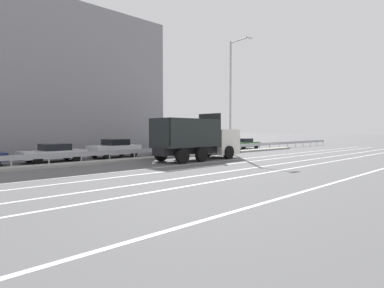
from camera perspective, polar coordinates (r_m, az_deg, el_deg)
name	(u,v)px	position (r m, az deg, el deg)	size (l,w,h in m)	color
ground_plane	(207,157)	(25.03, 2.83, -2.55)	(320.00, 320.00, 0.00)	#565659
lane_strip_0	(215,162)	(21.59, 4.33, -3.37)	(57.55, 0.16, 0.01)	silver
lane_strip_1	(233,164)	(20.49, 7.76, -3.71)	(57.55, 0.16, 0.01)	silver
lane_strip_2	(262,167)	(19.12, 13.11, -4.21)	(57.55, 0.16, 0.01)	silver
lane_strip_3	(287,169)	(18.22, 17.57, -4.60)	(57.55, 0.16, 0.01)	silver
lane_strip_4	(356,176)	(16.72, 28.74, -5.45)	(57.55, 0.16, 0.01)	silver
median_island	(193,155)	(26.27, 0.11, -2.10)	(31.65, 1.10, 0.18)	gray
median_guardrail	(185,149)	(27.00, -1.36, -0.96)	(57.55, 0.09, 0.78)	#9EA0A5
dump_truck	(206,143)	(23.43, 2.64, 0.17)	(7.73, 2.80, 3.57)	silver
median_road_sign	(211,142)	(27.82, 3.59, 0.30)	(0.72, 0.16, 2.15)	white
street_lamp_1	(232,92)	(29.90, 7.58, 9.79)	(0.72, 2.59, 10.91)	#ADADB2
parked_car_2	(53,153)	(23.56, -24.88, -1.49)	(4.40, 2.15, 1.30)	silver
parked_car_3	(115,148)	(25.68, -14.52, -0.78)	(4.27, 2.26, 1.52)	silver
parked_car_4	(172,146)	(28.18, -3.76, -0.45)	(4.05, 2.10, 1.49)	navy
parked_car_5	(214,145)	(32.52, 4.19, -0.15)	(4.60, 2.06, 1.37)	black
parked_car_6	(244,143)	(36.70, 9.82, 0.11)	(4.02, 2.12, 1.28)	#335B33
background_building_0	(30,86)	(34.41, -28.46, 9.63)	(21.71, 15.10, 13.28)	gray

